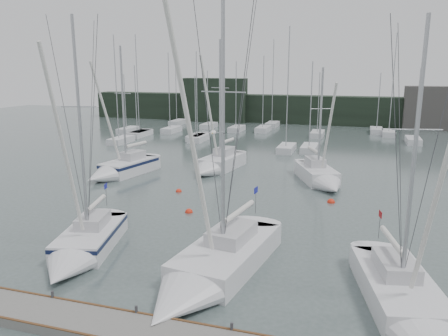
% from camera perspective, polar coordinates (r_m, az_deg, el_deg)
% --- Properties ---
extents(ground, '(160.00, 160.00, 0.00)m').
position_cam_1_polar(ground, '(21.54, -1.16, -14.71)').
color(ground, '#485855').
rests_on(ground, ground).
extents(far_treeline, '(90.00, 4.00, 5.00)m').
position_cam_1_polar(far_treeline, '(80.66, 12.93, 7.37)').
color(far_treeline, black).
rests_on(far_treeline, ground).
extents(far_building_left, '(12.00, 3.00, 8.00)m').
position_cam_1_polar(far_building_left, '(82.53, -1.26, 8.86)').
color(far_building_left, black).
rests_on(far_building_left, ground).
extents(far_building_right, '(10.00, 3.00, 7.00)m').
position_cam_1_polar(far_building_right, '(79.26, 26.02, 7.02)').
color(far_building_right, '#44413F').
rests_on(far_building_right, ground).
extents(mast_forest, '(58.67, 28.10, 14.87)m').
position_cam_1_polar(mast_forest, '(64.00, 7.59, 4.35)').
color(mast_forest, silver).
rests_on(mast_forest, ground).
extents(sailboat_near_left, '(4.57, 8.64, 13.54)m').
position_cam_1_polar(sailboat_near_left, '(24.98, -18.18, -9.95)').
color(sailboat_near_left, silver).
rests_on(sailboat_near_left, ground).
extents(sailboat_near_center, '(4.74, 11.16, 15.21)m').
position_cam_1_polar(sailboat_near_center, '(21.10, -2.32, -13.64)').
color(sailboat_near_center, silver).
rests_on(sailboat_near_center, ground).
extents(sailboat_near_right, '(4.74, 9.81, 12.97)m').
position_cam_1_polar(sailboat_near_right, '(19.67, 23.40, -17.07)').
color(sailboat_near_right, silver).
rests_on(sailboat_near_right, ground).
extents(sailboat_mid_a, '(4.33, 8.70, 12.78)m').
position_cam_1_polar(sailboat_mid_a, '(42.07, -13.55, -0.20)').
color(sailboat_mid_a, silver).
rests_on(sailboat_mid_a, ground).
extents(sailboat_mid_b, '(3.99, 8.45, 13.46)m').
position_cam_1_polar(sailboat_mid_b, '(42.81, -1.18, 0.36)').
color(sailboat_mid_b, silver).
rests_on(sailboat_mid_b, ground).
extents(sailboat_mid_c, '(5.49, 8.45, 10.81)m').
position_cam_1_polar(sailboat_mid_c, '(38.91, 12.63, -1.31)').
color(sailboat_mid_c, silver).
rests_on(sailboat_mid_c, ground).
extents(buoy_a, '(0.55, 0.55, 0.55)m').
position_cam_1_polar(buoy_a, '(31.11, -4.60, -5.80)').
color(buoy_a, red).
rests_on(buoy_a, ground).
extents(buoy_b, '(0.59, 0.59, 0.59)m').
position_cam_1_polar(buoy_b, '(34.20, 13.80, -4.39)').
color(buoy_b, red).
rests_on(buoy_b, ground).
extents(buoy_c, '(0.49, 0.49, 0.49)m').
position_cam_1_polar(buoy_c, '(36.23, -5.94, -3.10)').
color(buoy_c, red).
rests_on(buoy_c, ground).
extents(seagull, '(0.99, 0.45, 0.19)m').
position_cam_1_polar(seagull, '(19.24, -1.40, 4.66)').
color(seagull, white).
rests_on(seagull, ground).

